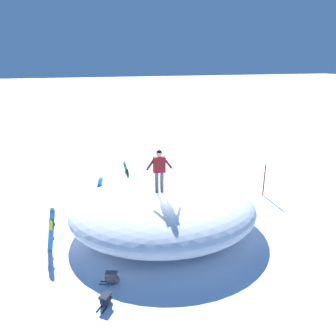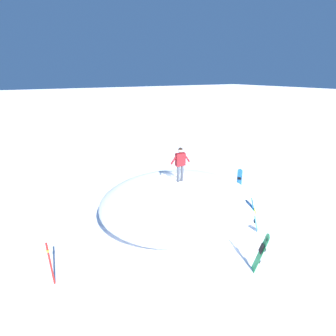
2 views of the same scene
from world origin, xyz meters
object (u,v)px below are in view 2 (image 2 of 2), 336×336
object	(u,v)px
trail_marker_pole	(50,263)
snowboard_secondary_upright	(254,214)
backpack_near	(185,176)
backpack_far	(188,180)
snowboarder_standing	(180,162)
snowboard_primary_upright	(239,181)
snowboard_tertiary_upright	(261,252)

from	to	relation	value
trail_marker_pole	snowboard_secondary_upright	bearing A→B (deg)	82.15
backpack_near	backpack_far	world-z (taller)	backpack_far
snowboarder_standing	backpack_far	world-z (taller)	snowboarder_standing
snowboard_primary_upright	trail_marker_pole	bearing A→B (deg)	-79.83
snowboarder_standing	backpack_near	distance (m)	5.01
snowboard_secondary_upright	snowboard_tertiary_upright	distance (m)	2.51
snowboard_secondary_upright	snowboard_tertiary_upright	size ratio (longest dim) A/B	1.01
snowboard_primary_upright	snowboard_tertiary_upright	distance (m)	6.02
snowboard_tertiary_upright	backpack_far	world-z (taller)	snowboard_tertiary_upright
snowboard_primary_upright	snowboard_tertiary_upright	world-z (taller)	snowboard_primary_upright
snowboard_secondary_upright	trail_marker_pole	distance (m)	8.07
backpack_far	trail_marker_pole	world-z (taller)	trail_marker_pole
snowboarder_standing	snowboard_tertiary_upright	world-z (taller)	snowboarder_standing
snowboarder_standing	snowboard_tertiary_upright	bearing A→B (deg)	3.75
snowboard_secondary_upright	backpack_near	size ratio (longest dim) A/B	2.64
snowboarder_standing	backpack_near	xyz separation A→B (m)	(-3.45, 2.64, -2.51)
snowboard_secondary_upright	backpack_far	xyz separation A→B (m)	(-5.49, 0.32, -0.59)
snowboard_primary_upright	trail_marker_pole	world-z (taller)	trail_marker_pole
backpack_near	snowboard_tertiary_upright	bearing A→B (deg)	-15.95
snowboard_primary_upright	backpack_near	world-z (taller)	snowboard_primary_upright
snowboard_secondary_upright	backpack_near	xyz separation A→B (m)	(-6.31, 0.63, -0.63)
backpack_near	backpack_far	size ratio (longest dim) A/B	0.90
snowboard_secondary_upright	trail_marker_pole	world-z (taller)	trail_marker_pole
snowboard_primary_upright	backpack_near	distance (m)	3.74
trail_marker_pole	snowboarder_standing	bearing A→B (deg)	106.43
snowboard_primary_upright	backpack_near	xyz separation A→B (m)	(-3.41, -1.38, -0.64)
snowboard_primary_upright	backpack_far	distance (m)	3.16
snowboard_secondary_upright	backpack_far	size ratio (longest dim) A/B	2.39
snowboard_primary_upright	snowboard_tertiary_upright	xyz separation A→B (m)	(4.74, -3.71, -0.02)
backpack_far	backpack_near	bearing A→B (deg)	159.38
snowboard_secondary_upright	backpack_near	world-z (taller)	snowboard_secondary_upright
backpack_far	trail_marker_pole	bearing A→B (deg)	-62.17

